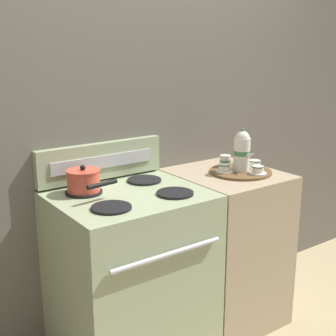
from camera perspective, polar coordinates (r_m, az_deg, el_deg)
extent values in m
plane|color=tan|center=(2.91, 0.82, -19.75)|extent=(6.00, 6.00, 0.00)
cube|color=#666056|center=(2.73, -3.34, 3.12)|extent=(6.00, 0.05, 2.20)
cube|color=#9EAD84|center=(2.53, -4.50, -13.19)|extent=(0.75, 0.63, 0.93)
cylinder|color=silver|center=(2.17, -0.01, -10.51)|extent=(0.60, 0.02, 0.02)
cylinder|color=black|center=(2.39, -10.21, -2.90)|extent=(0.19, 0.19, 0.01)
cylinder|color=black|center=(2.56, -2.91, -1.49)|extent=(0.19, 0.19, 0.01)
cylinder|color=black|center=(2.15, -6.92, -4.80)|extent=(0.19, 0.19, 0.01)
cylinder|color=black|center=(2.33, 0.87, -3.08)|extent=(0.19, 0.19, 0.01)
cube|color=#9EAD84|center=(2.57, -8.16, 0.87)|extent=(0.74, 0.05, 0.20)
cube|color=#B7B7BC|center=(2.54, -7.88, 0.75)|extent=(0.60, 0.01, 0.07)
cube|color=tan|center=(2.90, 7.00, -9.49)|extent=(0.56, 0.63, 0.93)
cylinder|color=#D14C38|center=(2.37, -10.28, -1.63)|extent=(0.16, 0.16, 0.10)
cylinder|color=#D14C38|center=(2.36, -10.34, -0.36)|extent=(0.17, 0.17, 0.01)
sphere|color=black|center=(2.35, -10.36, 0.04)|extent=(0.03, 0.03, 0.03)
cylinder|color=black|center=(2.23, -8.02, -1.98)|extent=(0.17, 0.04, 0.02)
cylinder|color=brown|center=(2.75, 8.85, -0.44)|extent=(0.36, 0.36, 0.01)
cylinder|color=white|center=(2.73, 8.98, 1.66)|extent=(0.09, 0.09, 0.19)
cylinder|color=#427A4C|center=(2.72, 8.99, 1.86)|extent=(0.10, 0.10, 0.03)
sphere|color=white|center=(2.71, 9.06, 3.65)|extent=(0.08, 0.08, 0.08)
sphere|color=#427A4C|center=(2.70, 9.10, 4.65)|extent=(0.02, 0.02, 0.02)
cone|color=white|center=(2.68, 10.04, 1.58)|extent=(0.03, 0.07, 0.06)
cylinder|color=white|center=(2.83, 10.51, 0.11)|extent=(0.10, 0.10, 0.01)
cylinder|color=white|center=(2.82, 10.54, 0.56)|extent=(0.07, 0.07, 0.04)
cylinder|color=#427A4C|center=(2.82, 10.55, 0.87)|extent=(0.07, 0.07, 0.01)
cylinder|color=white|center=(2.70, 6.86, -0.41)|extent=(0.10, 0.10, 0.01)
cylinder|color=white|center=(2.70, 6.88, 0.05)|extent=(0.07, 0.07, 0.04)
cylinder|color=#427A4C|center=(2.69, 6.89, 0.37)|extent=(0.07, 0.07, 0.01)
cylinder|color=white|center=(2.70, 10.87, -0.62)|extent=(0.10, 0.10, 0.01)
cylinder|color=white|center=(2.69, 10.90, -0.15)|extent=(0.07, 0.07, 0.04)
cylinder|color=#427A4C|center=(2.69, 10.91, 0.17)|extent=(0.07, 0.07, 0.01)
cylinder|color=white|center=(2.82, 7.01, 0.89)|extent=(0.06, 0.06, 0.07)
cylinder|color=#427A4C|center=(2.82, 7.01, 0.89)|extent=(0.07, 0.07, 0.01)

